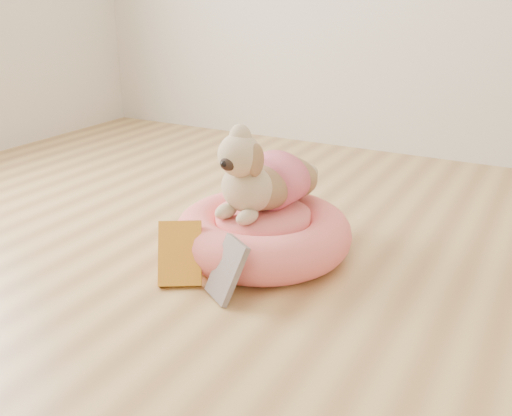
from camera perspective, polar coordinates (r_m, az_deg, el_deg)
The scene contains 5 objects.
floor at distance 1.60m, azimuth -11.99°, elevation -13.55°, with size 4.50×4.50×0.00m, color #A97A46.
pet_bed at distance 2.04m, azimuth 0.68°, elevation -2.54°, with size 0.63×0.63×0.16m.
dog at distance 1.99m, azimuth 0.67°, elevation 4.48°, with size 0.31×0.45×0.33m, color brown, non-canonical shape.
book_yellow at distance 1.87m, azimuth -7.60°, elevation -4.53°, with size 0.14×0.03×0.21m, color yellow.
book_white at distance 1.76m, azimuth -2.93°, elevation -6.17°, with size 0.13×0.02×0.20m, color silver.
Camera 1 is at (0.90, -0.97, 0.90)m, focal length 40.00 mm.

